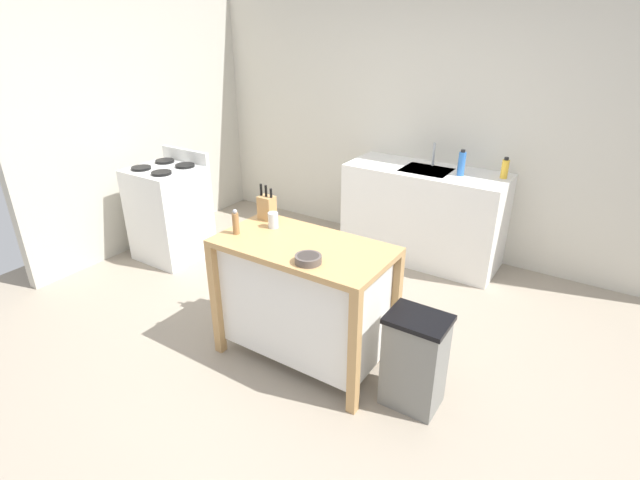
{
  "coord_description": "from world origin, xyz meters",
  "views": [
    {
      "loc": [
        1.64,
        -2.34,
        2.21
      ],
      "look_at": [
        0.03,
        0.14,
        0.83
      ],
      "focal_mm": 27.16,
      "sensor_mm": 36.0,
      "label": 1
    }
  ],
  "objects_px": {
    "kitchen_island": "(304,296)",
    "drinking_cup": "(273,220)",
    "knife_block": "(267,207)",
    "stove": "(170,212)",
    "bottle_spray_cleaner": "(505,169)",
    "bowl_stoneware_deep": "(308,259)",
    "sink_faucet": "(434,154)",
    "bottle_dish_soap": "(462,163)",
    "trash_bin": "(415,361)",
    "pepper_grinder": "(236,222)"
  },
  "relations": [
    {
      "from": "kitchen_island",
      "to": "drinking_cup",
      "type": "bearing_deg",
      "value": 161.52
    },
    {
      "from": "knife_block",
      "to": "stove",
      "type": "relative_size",
      "value": 0.25
    },
    {
      "from": "bottle_spray_cleaner",
      "to": "stove",
      "type": "xyz_separation_m",
      "value": [
        -2.76,
        -1.42,
        -0.53
      ]
    },
    {
      "from": "knife_block",
      "to": "drinking_cup",
      "type": "xyz_separation_m",
      "value": [
        0.13,
        -0.1,
        -0.04
      ]
    },
    {
      "from": "bowl_stoneware_deep",
      "to": "bottle_spray_cleaner",
      "type": "distance_m",
      "value": 2.3
    },
    {
      "from": "kitchen_island",
      "to": "sink_faucet",
      "type": "bearing_deg",
      "value": 87.95
    },
    {
      "from": "kitchen_island",
      "to": "bottle_dish_soap",
      "type": "distance_m",
      "value": 2.01
    },
    {
      "from": "bowl_stoneware_deep",
      "to": "stove",
      "type": "distance_m",
      "value": 2.38
    },
    {
      "from": "bottle_dish_soap",
      "to": "sink_faucet",
      "type": "bearing_deg",
      "value": 153.1
    },
    {
      "from": "bowl_stoneware_deep",
      "to": "drinking_cup",
      "type": "distance_m",
      "value": 0.58
    },
    {
      "from": "bottle_dish_soap",
      "to": "stove",
      "type": "bearing_deg",
      "value": -151.93
    },
    {
      "from": "knife_block",
      "to": "bottle_spray_cleaner",
      "type": "bearing_deg",
      "value": 56.7
    },
    {
      "from": "trash_bin",
      "to": "kitchen_island",
      "type": "bearing_deg",
      "value": 179.39
    },
    {
      "from": "knife_block",
      "to": "stove",
      "type": "bearing_deg",
      "value": 165.52
    },
    {
      "from": "sink_faucet",
      "to": "stove",
      "type": "relative_size",
      "value": 0.21
    },
    {
      "from": "bowl_stoneware_deep",
      "to": "sink_faucet",
      "type": "height_order",
      "value": "sink_faucet"
    },
    {
      "from": "bottle_spray_cleaner",
      "to": "bottle_dish_soap",
      "type": "relative_size",
      "value": 0.8
    },
    {
      "from": "trash_bin",
      "to": "bowl_stoneware_deep",
      "type": "bearing_deg",
      "value": -163.85
    },
    {
      "from": "trash_bin",
      "to": "sink_faucet",
      "type": "relative_size",
      "value": 2.86
    },
    {
      "from": "knife_block",
      "to": "bottle_dish_soap",
      "type": "height_order",
      "value": "bottle_dish_soap"
    },
    {
      "from": "drinking_cup",
      "to": "stove",
      "type": "xyz_separation_m",
      "value": [
        -1.7,
        0.5,
        -0.47
      ]
    },
    {
      "from": "bowl_stoneware_deep",
      "to": "pepper_grinder",
      "type": "relative_size",
      "value": 0.92
    },
    {
      "from": "kitchen_island",
      "to": "bottle_spray_cleaner",
      "type": "distance_m",
      "value": 2.22
    },
    {
      "from": "bowl_stoneware_deep",
      "to": "drinking_cup",
      "type": "height_order",
      "value": "drinking_cup"
    },
    {
      "from": "drinking_cup",
      "to": "pepper_grinder",
      "type": "bearing_deg",
      "value": -123.41
    },
    {
      "from": "bottle_spray_cleaner",
      "to": "bottle_dish_soap",
      "type": "bearing_deg",
      "value": -159.3
    },
    {
      "from": "kitchen_island",
      "to": "bowl_stoneware_deep",
      "type": "relative_size",
      "value": 7.19
    },
    {
      "from": "kitchen_island",
      "to": "pepper_grinder",
      "type": "height_order",
      "value": "pepper_grinder"
    },
    {
      "from": "drinking_cup",
      "to": "stove",
      "type": "bearing_deg",
      "value": 163.47
    },
    {
      "from": "pepper_grinder",
      "to": "kitchen_island",
      "type": "bearing_deg",
      "value": 13.26
    },
    {
      "from": "bottle_spray_cleaner",
      "to": "stove",
      "type": "distance_m",
      "value": 3.15
    },
    {
      "from": "knife_block",
      "to": "trash_bin",
      "type": "xyz_separation_m",
      "value": [
        1.27,
        -0.22,
        -0.66
      ]
    },
    {
      "from": "sink_faucet",
      "to": "pepper_grinder",
      "type": "bearing_deg",
      "value": -103.96
    },
    {
      "from": "sink_faucet",
      "to": "bottle_dish_soap",
      "type": "bearing_deg",
      "value": -26.9
    },
    {
      "from": "bowl_stoneware_deep",
      "to": "bottle_dish_soap",
      "type": "relative_size",
      "value": 0.68
    },
    {
      "from": "pepper_grinder",
      "to": "bottle_dish_soap",
      "type": "xyz_separation_m",
      "value": [
        0.86,
        2.01,
        0.05
      ]
    },
    {
      "from": "trash_bin",
      "to": "sink_faucet",
      "type": "xyz_separation_m",
      "value": [
        -0.74,
        2.07,
        0.7
      ]
    },
    {
      "from": "knife_block",
      "to": "bottle_spray_cleaner",
      "type": "distance_m",
      "value": 2.18
    },
    {
      "from": "bottle_dish_soap",
      "to": "stove",
      "type": "height_order",
      "value": "bottle_dish_soap"
    },
    {
      "from": "kitchen_island",
      "to": "drinking_cup",
      "type": "xyz_separation_m",
      "value": [
        -0.32,
        0.11,
        0.44
      ]
    },
    {
      "from": "drinking_cup",
      "to": "bowl_stoneware_deep",
      "type": "bearing_deg",
      "value": -31.41
    },
    {
      "from": "bowl_stoneware_deep",
      "to": "sink_faucet",
      "type": "bearing_deg",
      "value": 92.52
    },
    {
      "from": "drinking_cup",
      "to": "stove",
      "type": "height_order",
      "value": "stove"
    },
    {
      "from": "sink_faucet",
      "to": "bottle_spray_cleaner",
      "type": "relative_size",
      "value": 1.17
    },
    {
      "from": "drinking_cup",
      "to": "trash_bin",
      "type": "bearing_deg",
      "value": -5.84
    },
    {
      "from": "drinking_cup",
      "to": "bottle_spray_cleaner",
      "type": "height_order",
      "value": "bottle_spray_cleaner"
    },
    {
      "from": "bottle_spray_cleaner",
      "to": "pepper_grinder",
      "type": "bearing_deg",
      "value": -119.42
    },
    {
      "from": "kitchen_island",
      "to": "bottle_dish_soap",
      "type": "xyz_separation_m",
      "value": [
        0.39,
        1.9,
        0.53
      ]
    },
    {
      "from": "bottle_spray_cleaner",
      "to": "bottle_dish_soap",
      "type": "height_order",
      "value": "bottle_dish_soap"
    },
    {
      "from": "bottle_spray_cleaner",
      "to": "bottle_dish_soap",
      "type": "distance_m",
      "value": 0.37
    }
  ]
}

